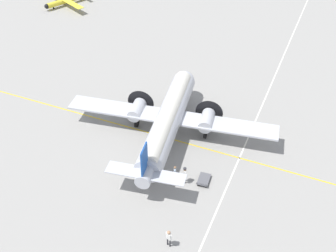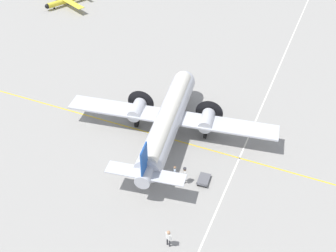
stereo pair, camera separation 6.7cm
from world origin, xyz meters
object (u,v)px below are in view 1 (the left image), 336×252
at_px(passenger_boarding, 185,173).
at_px(ramp_agent, 175,171).
at_px(light_aircraft_distant, 65,1).
at_px(suitcase_near_door, 181,179).
at_px(crew_foreground, 169,237).
at_px(airliner_main, 169,117).
at_px(baggage_cart, 204,179).

xyz_separation_m(passenger_boarding, ramp_agent, (1.04, -0.08, -0.18)).
bearing_deg(light_aircraft_distant, suitcase_near_door, 72.54).
bearing_deg(ramp_agent, passenger_boarding, -107.76).
bearing_deg(ramp_agent, crew_foreground, -174.86).
bearing_deg(passenger_boarding, light_aircraft_distant, 17.83).
bearing_deg(suitcase_near_door, passenger_boarding, -177.13).
bearing_deg(crew_foreground, light_aircraft_distant, 153.05).
xyz_separation_m(airliner_main, passenger_boarding, (-4.11, 5.81, -1.38)).
relative_size(baggage_cart, light_aircraft_distant, 0.18).
distance_m(airliner_main, ramp_agent, 6.69).
bearing_deg(crew_foreground, airliner_main, 132.94).
relative_size(crew_foreground, baggage_cart, 1.02).
bearing_deg(airliner_main, passenger_boarding, -153.81).
xyz_separation_m(baggage_cart, light_aircraft_distant, (36.45, -30.56, 0.58)).
bearing_deg(suitcase_near_door, light_aircraft_distant, -42.40).
distance_m(airliner_main, suitcase_near_door, 7.29).
xyz_separation_m(crew_foreground, baggage_cart, (-0.24, -8.05, -0.87)).
distance_m(passenger_boarding, light_aircraft_distant, 46.83).
bearing_deg(suitcase_near_door, baggage_cart, -158.19).
height_order(ramp_agent, light_aircraft_distant, light_aircraft_distant).
bearing_deg(crew_foreground, suitcase_near_door, 124.13).
distance_m(ramp_agent, suitcase_near_door, 0.99).
height_order(airliner_main, baggage_cart, airliner_main).
bearing_deg(ramp_agent, light_aircraft_distant, 33.55).
height_order(airliner_main, light_aircraft_distant, airliner_main).
relative_size(airliner_main, baggage_cart, 12.53).
xyz_separation_m(ramp_agent, suitcase_near_door, (-0.65, 0.10, -0.74)).
distance_m(passenger_boarding, baggage_cart, 2.08).
height_order(crew_foreground, ramp_agent, crew_foreground).
bearing_deg(airliner_main, crew_foreground, -166.03).
relative_size(airliner_main, crew_foreground, 12.31).
bearing_deg(baggage_cart, airliner_main, 43.77).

